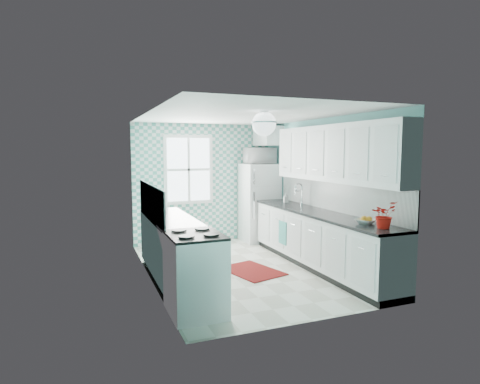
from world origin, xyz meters
name	(u,v)px	position (x,y,z in m)	size (l,w,h in m)	color
floor	(243,269)	(0.00, 0.00, -0.01)	(3.00, 4.40, 0.02)	white
ceiling	(243,115)	(0.00, 0.00, 2.51)	(3.00, 4.40, 0.02)	white
wall_back	(204,183)	(0.00, 2.21, 1.25)	(3.00, 0.02, 2.50)	#79CBC6
wall_front	(317,213)	(0.00, -2.21, 1.25)	(3.00, 0.02, 2.50)	#79CBC6
wall_left	(148,198)	(-1.51, 0.00, 1.25)	(0.02, 4.40, 2.50)	#79CBC6
wall_right	(322,190)	(1.51, 0.00, 1.25)	(0.02, 4.40, 2.50)	#79CBC6
accent_wall	(204,183)	(0.00, 2.19, 1.25)	(3.00, 0.01, 2.50)	teal
window	(189,170)	(-0.35, 2.16, 1.55)	(1.04, 0.05, 1.44)	white
backsplash_right	(335,196)	(1.49, -0.40, 1.20)	(0.02, 3.60, 0.51)	white
backsplash_left	(151,202)	(-1.49, -0.07, 1.20)	(0.02, 2.15, 0.51)	white
upper_cabinets_right	(335,153)	(1.33, -0.60, 1.90)	(0.33, 3.20, 0.90)	white
upper_cabinet_fridge	(267,136)	(1.30, 1.83, 2.25)	(0.40, 0.74, 0.40)	white
ceiling_light	(264,124)	(0.00, -0.80, 2.32)	(0.34, 0.34, 0.35)	silver
base_cabinets_right	(319,241)	(1.20, -0.40, 0.45)	(0.60, 3.60, 0.90)	white
countertop_right	(319,213)	(1.19, -0.40, 0.92)	(0.63, 3.60, 0.04)	black
base_cabinets_left	(171,250)	(-1.20, -0.07, 0.45)	(0.60, 2.15, 0.90)	white
countertop_left	(172,219)	(-1.19, -0.07, 0.92)	(0.63, 2.15, 0.04)	black
fridge	(259,203)	(1.11, 1.80, 0.83)	(0.72, 0.72, 1.66)	white
stove	(195,272)	(-1.20, -1.46, 0.50)	(0.63, 0.79, 0.95)	silver
sink	(294,206)	(1.20, 0.45, 0.93)	(0.45, 0.38, 0.53)	silver
rug	(252,271)	(0.08, -0.19, 0.01)	(0.70, 0.99, 0.02)	#601608
dish_towel	(283,233)	(0.89, 0.30, 0.48)	(0.02, 0.27, 0.41)	#4FA293
fruit_bowl	(366,221)	(1.20, -1.56, 0.97)	(0.27, 0.27, 0.07)	silver
potted_plant	(384,215)	(1.20, -1.91, 1.12)	(0.32, 0.28, 0.36)	#A01D10
soap_bottle	(286,198)	(1.25, 0.87, 1.03)	(0.08, 0.08, 0.18)	#92B5C0
microwave	(260,156)	(1.11, 1.80, 1.83)	(0.61, 0.42, 0.34)	white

